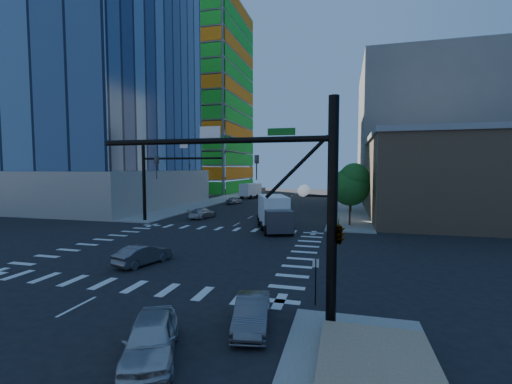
% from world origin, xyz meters
% --- Properties ---
extents(ground, '(160.00, 160.00, 0.00)m').
position_xyz_m(ground, '(0.00, 0.00, 0.00)').
color(ground, black).
rests_on(ground, ground).
extents(road_markings, '(20.00, 20.00, 0.01)m').
position_xyz_m(road_markings, '(0.00, 0.00, 0.01)').
color(road_markings, silver).
rests_on(road_markings, ground).
extents(sidewalk_ne, '(5.00, 60.00, 0.15)m').
position_xyz_m(sidewalk_ne, '(12.50, 40.00, 0.07)').
color(sidewalk_ne, gray).
rests_on(sidewalk_ne, ground).
extents(sidewalk_nw, '(5.00, 60.00, 0.15)m').
position_xyz_m(sidewalk_nw, '(-12.50, 40.00, 0.07)').
color(sidewalk_nw, gray).
rests_on(sidewalk_nw, ground).
extents(construction_building, '(25.16, 34.50, 70.60)m').
position_xyz_m(construction_building, '(-27.41, 61.93, 24.61)').
color(construction_building, slate).
rests_on(construction_building, ground).
extents(commercial_building, '(20.50, 22.50, 10.60)m').
position_xyz_m(commercial_building, '(25.00, 22.00, 5.31)').
color(commercial_building, '#997959').
rests_on(commercial_building, ground).
extents(bg_building_ne, '(24.00, 30.00, 28.00)m').
position_xyz_m(bg_building_ne, '(27.00, 55.00, 14.00)').
color(bg_building_ne, '#69635E').
rests_on(bg_building_ne, ground).
extents(signal_mast_se, '(10.51, 2.48, 9.00)m').
position_xyz_m(signal_mast_se, '(10.60, -11.50, 5.01)').
color(signal_mast_se, black).
rests_on(signal_mast_se, sidewalk_se).
extents(signal_mast_nw, '(10.20, 0.40, 9.00)m').
position_xyz_m(signal_mast_nw, '(-10.00, 11.50, 5.49)').
color(signal_mast_nw, black).
rests_on(signal_mast_nw, sidewalk_nw).
extents(planter_wall, '(3.50, 4.00, 0.50)m').
position_xyz_m(planter_wall, '(13.00, -14.00, 0.40)').
color(planter_wall, '#99785A').
rests_on(planter_wall, sidewalk_se).
extents(tree_south, '(4.16, 4.16, 6.82)m').
position_xyz_m(tree_south, '(12.63, 13.90, 4.69)').
color(tree_south, '#382316').
rests_on(tree_south, sidewalk_ne).
extents(tree_north, '(3.54, 3.52, 5.78)m').
position_xyz_m(tree_north, '(12.93, 25.90, 3.99)').
color(tree_north, '#382316').
rests_on(tree_north, sidewalk_ne).
extents(no_parking_sign, '(0.30, 0.06, 2.20)m').
position_xyz_m(no_parking_sign, '(10.70, -9.00, 1.38)').
color(no_parking_sign, black).
rests_on(no_parking_sign, ground).
extents(car_nb_near, '(3.25, 4.48, 1.42)m').
position_xyz_m(car_nb_near, '(5.73, -15.00, 0.71)').
color(car_nb_near, '#B1B5B9').
rests_on(car_nb_near, ground).
extents(car_nb_right, '(1.98, 3.93, 1.24)m').
position_xyz_m(car_nb_right, '(8.43, -11.97, 0.62)').
color(car_nb_right, '#515056').
rests_on(car_nb_right, ground).
extents(car_nb_far, '(2.23, 4.83, 1.34)m').
position_xyz_m(car_nb_far, '(2.75, 16.77, 0.67)').
color(car_nb_far, black).
rests_on(car_nb_far, ground).
extents(car_sb_near, '(2.67, 4.84, 1.33)m').
position_xyz_m(car_sb_near, '(-5.70, 15.64, 0.66)').
color(car_sb_near, '#BEBEBE').
rests_on(car_sb_near, ground).
extents(car_sb_mid, '(2.34, 4.09, 1.31)m').
position_xyz_m(car_sb_mid, '(-7.28, 33.29, 0.66)').
color(car_sb_mid, '#9C9EA3').
rests_on(car_sb_mid, ground).
extents(car_sb_cross, '(2.54, 4.25, 1.32)m').
position_xyz_m(car_sb_cross, '(-1.01, -5.03, 0.66)').
color(car_sb_cross, '#515055').
rests_on(car_sb_cross, ground).
extents(box_truck_near, '(5.00, 7.26, 3.51)m').
position_xyz_m(box_truck_near, '(5.03, 9.26, 1.55)').
color(box_truck_near, black).
rests_on(box_truck_near, ground).
extents(box_truck_far, '(4.43, 6.51, 3.15)m').
position_xyz_m(box_truck_far, '(-7.13, 45.66, 1.39)').
color(box_truck_far, black).
rests_on(box_truck_far, ground).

